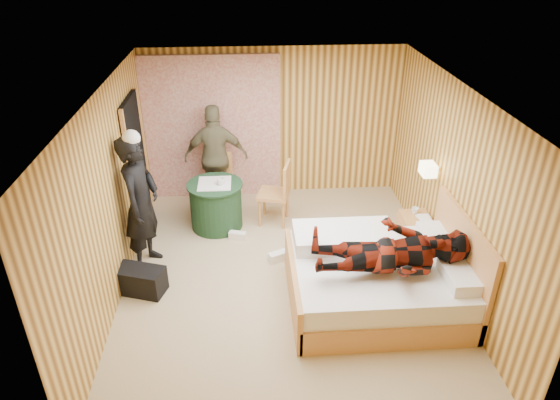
{
  "coord_description": "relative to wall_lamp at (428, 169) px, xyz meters",
  "views": [
    {
      "loc": [
        -0.44,
        -5.35,
        4.08
      ],
      "look_at": [
        -0.05,
        0.2,
        1.05
      ],
      "focal_mm": 32.0,
      "sensor_mm": 36.0,
      "label": 1
    }
  ],
  "objects": [
    {
      "name": "floor",
      "position": [
        -1.92,
        -0.45,
        -1.3
      ],
      "size": [
        4.2,
        5.0,
        0.01
      ],
      "primitive_type": "cube",
      "color": "tan",
      "rests_on": "ground"
    },
    {
      "name": "ceiling",
      "position": [
        -1.92,
        -0.45,
        1.2
      ],
      "size": [
        4.2,
        5.0,
        0.01
      ],
      "primitive_type": "cube",
      "color": "silver",
      "rests_on": "wall_back"
    },
    {
      "name": "wall_back",
      "position": [
        -1.92,
        2.05,
        -0.05
      ],
      "size": [
        4.2,
        0.02,
        2.5
      ],
      "primitive_type": "cube",
      "color": "#F2C35C",
      "rests_on": "floor"
    },
    {
      "name": "wall_left",
      "position": [
        -4.02,
        -0.45,
        -0.05
      ],
      "size": [
        0.02,
        5.0,
        2.5
      ],
      "primitive_type": "cube",
      "color": "#F2C35C",
      "rests_on": "floor"
    },
    {
      "name": "wall_right",
      "position": [
        0.18,
        -0.45,
        -0.05
      ],
      "size": [
        0.02,
        5.0,
        2.5
      ],
      "primitive_type": "cube",
      "color": "#F2C35C",
      "rests_on": "floor"
    },
    {
      "name": "curtain",
      "position": [
        -2.92,
        1.98,
        -0.1
      ],
      "size": [
        2.2,
        0.08,
        2.4
      ],
      "primitive_type": "cube",
      "color": "beige",
      "rests_on": "floor"
    },
    {
      "name": "doorway",
      "position": [
        -3.98,
        0.95,
        -0.28
      ],
      "size": [
        0.06,
        0.9,
        2.05
      ],
      "primitive_type": "cube",
      "color": "black",
      "rests_on": "floor"
    },
    {
      "name": "wall_lamp",
      "position": [
        0.0,
        0.0,
        0.0
      ],
      "size": [
        0.26,
        0.24,
        0.16
      ],
      "color": "gold",
      "rests_on": "wall_right"
    },
    {
      "name": "bed",
      "position": [
        -0.8,
        -1.02,
        -0.97
      ],
      "size": [
        2.14,
        1.68,
        1.16
      ],
      "color": "#E99D5F",
      "rests_on": "floor"
    },
    {
      "name": "nightstand",
      "position": [
        -0.04,
        0.01,
        -1.02
      ],
      "size": [
        0.42,
        0.57,
        0.55
      ],
      "color": "#E99D5F",
      "rests_on": "floor"
    },
    {
      "name": "round_table",
      "position": [
        -2.88,
        0.9,
        -0.92
      ],
      "size": [
        0.84,
        0.84,
        0.75
      ],
      "color": "#1F4428",
      "rests_on": "floor"
    },
    {
      "name": "chair_far",
      "position": [
        -2.86,
        1.57,
        -0.76
      ],
      "size": [
        0.5,
        0.5,
        0.93
      ],
      "rotation": [
        0.0,
        0.0,
        -0.22
      ],
      "color": "#E99D5F",
      "rests_on": "floor"
    },
    {
      "name": "chair_near",
      "position": [
        -1.91,
        0.95,
        -0.71
      ],
      "size": [
        0.55,
        0.55,
        1.01
      ],
      "rotation": [
        0.0,
        0.0,
        -1.82
      ],
      "color": "#E99D5F",
      "rests_on": "floor"
    },
    {
      "name": "duffel_bag",
      "position": [
        -3.77,
        -0.64,
        -1.13
      ],
      "size": [
        0.67,
        0.49,
        0.34
      ],
      "primitive_type": "cube",
      "rotation": [
        0.0,
        0.0,
        -0.32
      ],
      "color": "black",
      "rests_on": "floor"
    },
    {
      "name": "sneaker_left",
      "position": [
        -1.98,
        -0.08,
        -1.23
      ],
      "size": [
        0.32,
        0.23,
        0.13
      ],
      "primitive_type": "cube",
      "rotation": [
        0.0,
        0.0,
        0.43
      ],
      "color": "white",
      "rests_on": "floor"
    },
    {
      "name": "sneaker_right",
      "position": [
        -2.56,
        0.51,
        -1.24
      ],
      "size": [
        0.27,
        0.17,
        0.11
      ],
      "primitive_type": "cube",
      "rotation": [
        0.0,
        0.0,
        -0.28
      ],
      "color": "white",
      "rests_on": "floor"
    },
    {
      "name": "woman_standing",
      "position": [
        -3.77,
        -0.03,
        -0.36
      ],
      "size": [
        0.58,
        0.76,
        1.87
      ],
      "primitive_type": "imported",
      "rotation": [
        0.0,
        0.0,
        1.35
      ],
      "color": "black",
      "rests_on": "floor"
    },
    {
      "name": "man_at_table",
      "position": [
        -2.88,
        1.6,
        -0.44
      ],
      "size": [
        1.01,
        0.42,
        1.72
      ],
      "primitive_type": "imported",
      "rotation": [
        0.0,
        0.0,
        3.14
      ],
      "color": "#6F684A",
      "rests_on": "floor"
    },
    {
      "name": "man_on_bed",
      "position": [
        -0.77,
        -1.25,
        -0.29
      ],
      "size": [
        0.86,
        0.67,
        1.77
      ],
      "primitive_type": "imported",
      "rotation": [
        0.0,
        1.57,
        0.0
      ],
      "color": "#681709",
      "rests_on": "bed"
    },
    {
      "name": "book_lower",
      "position": [
        -0.04,
        -0.04,
        -0.74
      ],
      "size": [
        0.2,
        0.25,
        0.02
      ],
      "primitive_type": "imported",
      "rotation": [
        0.0,
        0.0,
        0.15
      ],
      "color": "white",
      "rests_on": "nightstand"
    },
    {
      "name": "book_upper",
      "position": [
        -0.04,
        -0.04,
        -0.72
      ],
      "size": [
        0.18,
        0.24,
        0.02
      ],
      "primitive_type": "imported",
      "rotation": [
        0.0,
        0.0,
        -0.08
      ],
      "color": "white",
      "rests_on": "nightstand"
    },
    {
      "name": "cup_nightstand",
      "position": [
        -0.04,
        0.14,
        -0.71
      ],
      "size": [
        0.13,
        0.13,
        0.09
      ],
      "primitive_type": "imported",
      "rotation": [
        0.0,
        0.0,
        -0.35
      ],
      "color": "white",
      "rests_on": "nightstand"
    },
    {
      "name": "cup_table",
      "position": [
        -2.78,
        0.85,
        -0.51
      ],
      "size": [
        0.14,
        0.14,
        0.1
      ],
      "primitive_type": "imported",
      "rotation": [
        0.0,
        0.0,
        -0.2
      ],
      "color": "white",
      "rests_on": "round_table"
    }
  ]
}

